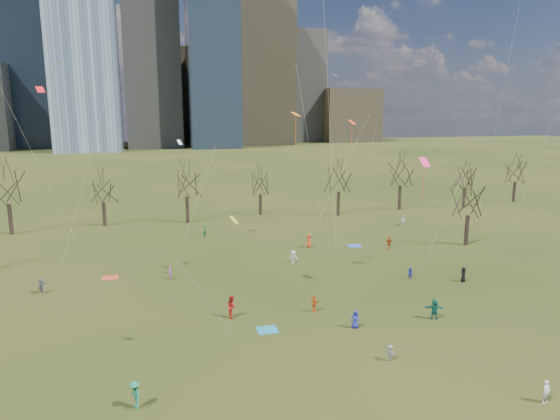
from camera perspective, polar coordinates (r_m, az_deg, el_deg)
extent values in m
plane|color=black|center=(40.71, 4.49, -12.97)|extent=(500.00, 500.00, 0.00)
cube|color=slate|center=(229.97, -21.86, 21.14)|extent=(26.00, 26.00, 118.00)
cube|color=slate|center=(241.94, -14.53, 18.28)|extent=(24.00, 24.00, 95.00)
cube|color=#384C66|center=(234.70, -7.81, 19.98)|extent=(22.00, 22.00, 105.00)
cube|color=#726347|center=(257.20, -2.09, 15.60)|extent=(28.00, 28.00, 72.00)
cube|color=#384C66|center=(259.79, -26.28, 13.66)|extent=(25.00, 25.00, 65.00)
cube|color=slate|center=(277.77, 2.38, 13.84)|extent=(22.00, 22.00, 58.00)
cube|color=#726347|center=(275.59, -11.62, 12.60)|extent=(30.00, 30.00, 48.00)
cube|color=#726347|center=(281.32, 7.62, 10.66)|extent=(30.00, 28.00, 28.00)
cylinder|color=black|center=(77.58, -28.43, -0.91)|extent=(0.55, 0.55, 4.28)
cylinder|color=black|center=(77.65, -19.45, -0.42)|extent=(0.52, 0.52, 3.60)
cylinder|color=black|center=(76.56, -10.54, 0.05)|extent=(0.54, 0.54, 4.05)
cylinder|color=black|center=(81.29, -2.25, 0.65)|extent=(0.51, 0.51, 3.38)
cylinder|color=black|center=(80.98, 6.69, 0.75)|extent=(0.54, 0.54, 3.96)
cylinder|color=black|center=(87.80, 13.51, 1.39)|extent=(0.54, 0.54, 4.14)
cylinder|color=black|center=(93.32, 20.30, 1.38)|extent=(0.52, 0.52, 3.51)
cylinder|color=black|center=(102.17, 25.17, 1.87)|extent=(0.53, 0.53, 3.74)
cylinder|color=black|center=(67.14, 20.56, -2.16)|extent=(0.53, 0.53, 3.83)
cube|color=teal|center=(39.77, -1.47, -13.53)|extent=(1.60, 1.50, 0.03)
cube|color=blue|center=(63.50, 8.51, -4.07)|extent=(1.60, 1.50, 0.03)
cube|color=red|center=(53.98, -18.85, -7.34)|extent=(1.60, 1.50, 0.03)
imported|color=#232C99|center=(40.23, 8.59, -12.25)|extent=(0.83, 0.69, 1.45)
imported|color=silver|center=(34.44, 28.15, -17.84)|extent=(0.57, 0.44, 1.41)
imported|color=red|center=(41.82, -5.51, -10.92)|extent=(0.72, 0.92, 1.87)
imported|color=slate|center=(36.01, 12.45, -15.64)|extent=(0.75, 0.83, 1.12)
imported|color=orange|center=(42.85, 3.94, -10.62)|extent=(0.79, 0.90, 1.46)
imported|color=#166654|center=(43.21, 17.24, -10.75)|extent=(1.68, 1.02, 1.72)
imported|color=black|center=(53.11, 20.24, -6.93)|extent=(0.80, 0.85, 1.46)
imported|color=#A955AA|center=(51.70, -12.46, -7.02)|extent=(0.38, 0.53, 1.39)
imported|color=#242E9F|center=(52.32, 14.64, -7.01)|extent=(0.63, 0.71, 1.20)
imported|color=silver|center=(55.62, 1.51, -5.39)|extent=(1.06, 0.78, 1.47)
imported|color=#AC4518|center=(62.65, 12.35, -3.68)|extent=(0.98, 0.50, 1.60)
imported|color=slate|center=(51.80, -25.60, -7.82)|extent=(0.97, 1.41, 1.47)
imported|color=red|center=(62.06, 3.33, -3.51)|extent=(0.68, 0.92, 1.72)
imported|color=#176835|center=(67.77, -8.59, -2.38)|extent=(0.54, 0.68, 1.65)
imported|color=silver|center=(75.73, 13.90, -1.15)|extent=(0.72, 0.87, 1.63)
imported|color=#19724C|center=(31.34, -16.24, -19.63)|extent=(0.95, 1.23, 1.67)
plane|color=orange|center=(47.16, 1.82, 10.89)|extent=(1.27, 1.25, 0.39)
cylinder|color=silver|center=(46.06, 5.68, 1.47)|extent=(4.95, 5.43, 14.98)
cylinder|color=orange|center=(47.20, 1.81, 8.91)|extent=(0.04, 0.04, 2.70)
plane|color=gold|center=(44.44, 6.33, 15.04)|extent=(0.87, 0.89, 0.31)
cylinder|color=silver|center=(39.25, 4.20, 2.21)|extent=(6.42, 9.57, 18.26)
plane|color=#EE1A5C|center=(47.21, 16.21, 5.29)|extent=(1.27, 0.97, 0.84)
cylinder|color=silver|center=(47.07, 17.97, -1.46)|extent=(1.94, 3.57, 10.74)
cylinder|color=#EE1A5C|center=(47.44, 16.08, 2.98)|extent=(0.04, 0.04, 3.15)
cylinder|color=silver|center=(50.34, 5.59, 11.91)|extent=(4.18, 4.72, 31.78)
plane|color=green|center=(53.59, 24.61, 9.05)|extent=(1.29, 1.35, 0.69)
cylinder|color=silver|center=(52.38, 25.89, 1.11)|extent=(0.35, 5.14, 14.16)
plane|color=blue|center=(64.03, -23.83, 15.76)|extent=(0.92, 0.98, 0.41)
cylinder|color=silver|center=(59.58, -26.34, 5.66)|extent=(5.55, 9.78, 21.32)
plane|color=#F33C14|center=(64.93, 8.22, 9.91)|extent=(1.41, 1.37, 0.56)
cylinder|color=silver|center=(62.50, 9.37, 3.45)|extent=(0.32, 6.68, 13.87)
cylinder|color=#F33C14|center=(65.00, 8.18, 8.30)|extent=(0.04, 0.04, 3.00)
plane|color=#CDDB22|center=(32.56, -5.28, -1.14)|extent=(0.72, 0.80, 0.48)
cylinder|color=silver|center=(29.70, -7.82, -10.86)|extent=(4.18, 8.07, 8.34)
plane|color=red|center=(48.51, -25.71, 12.31)|extent=(1.11, 1.02, 0.54)
cylinder|color=silver|center=(46.08, -21.78, 2.04)|extent=(5.89, 5.00, 17.09)
cylinder|color=silver|center=(70.55, 23.92, 11.40)|extent=(0.74, 6.67, 33.19)
plane|color=white|center=(58.57, -11.40, 7.61)|extent=(0.84, 0.76, 0.55)
cylinder|color=silver|center=(57.73, -9.20, 1.76)|extent=(3.81, 3.35, 11.77)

